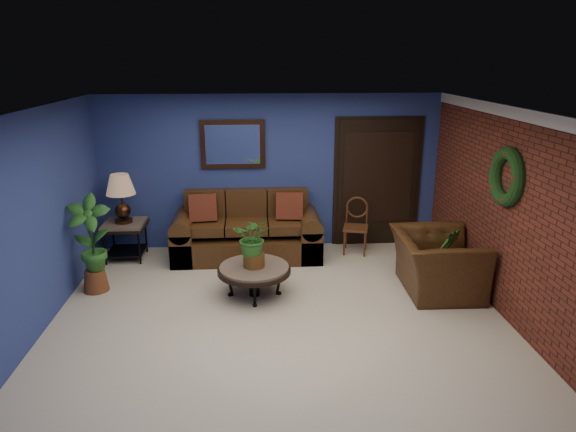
{
  "coord_description": "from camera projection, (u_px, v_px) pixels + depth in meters",
  "views": [
    {
      "loc": [
        -0.28,
        -5.65,
        3.06
      ],
      "look_at": [
        0.15,
        0.55,
        1.11
      ],
      "focal_mm": 32.0,
      "sensor_mm": 36.0,
      "label": 1
    }
  ],
  "objects": [
    {
      "name": "floor",
      "position": [
        279.0,
        316.0,
        6.31
      ],
      "size": [
        5.5,
        5.5,
        0.0
      ],
      "primitive_type": "plane",
      "color": "beige",
      "rests_on": "ground"
    },
    {
      "name": "wall_back",
      "position": [
        271.0,
        172.0,
        8.32
      ],
      "size": [
        5.5,
        0.04,
        2.5
      ],
      "primitive_type": "cube",
      "color": "navy",
      "rests_on": "ground"
    },
    {
      "name": "wall_left",
      "position": [
        34.0,
        224.0,
        5.76
      ],
      "size": [
        0.04,
        5.0,
        2.5
      ],
      "primitive_type": "cube",
      "color": "navy",
      "rests_on": "ground"
    },
    {
      "name": "wall_right_brick",
      "position": [
        509.0,
        214.0,
        6.12
      ],
      "size": [
        0.04,
        5.0,
        2.5
      ],
      "primitive_type": "cube",
      "color": "maroon",
      "rests_on": "ground"
    },
    {
      "name": "ceiling",
      "position": [
        278.0,
        110.0,
        5.56
      ],
      "size": [
        5.5,
        5.0,
        0.02
      ],
      "primitive_type": "cube",
      "color": "silver",
      "rests_on": "wall_back"
    },
    {
      "name": "crown_molding",
      "position": [
        520.0,
        114.0,
        5.76
      ],
      "size": [
        0.03,
        5.0,
        0.14
      ],
      "primitive_type": "cube",
      "color": "white",
      "rests_on": "wall_right_brick"
    },
    {
      "name": "wall_mirror",
      "position": [
        233.0,
        144.0,
        8.1
      ],
      "size": [
        1.02,
        0.06,
        0.77
      ],
      "primitive_type": "cube",
      "color": "#3E2112",
      "rests_on": "wall_back"
    },
    {
      "name": "closet_door",
      "position": [
        377.0,
        183.0,
        8.46
      ],
      "size": [
        1.44,
        0.06,
        2.18
      ],
      "primitive_type": "cube",
      "color": "black",
      "rests_on": "wall_back"
    },
    {
      "name": "wreath",
      "position": [
        507.0,
        177.0,
        6.02
      ],
      "size": [
        0.16,
        0.72,
        0.72
      ],
      "primitive_type": "torus",
      "rotation": [
        0.0,
        1.57,
        0.0
      ],
      "color": "black",
      "rests_on": "wall_right_brick"
    },
    {
      "name": "sofa",
      "position": [
        247.0,
        234.0,
        8.17
      ],
      "size": [
        2.3,
        0.99,
        1.03
      ],
      "color": "#472B14",
      "rests_on": "ground"
    },
    {
      "name": "coffee_table",
      "position": [
        254.0,
        270.0,
        6.75
      ],
      "size": [
        0.97,
        0.97,
        0.42
      ],
      "rotation": [
        0.0,
        0.0,
        -0.22
      ],
      "color": "#58524D",
      "rests_on": "ground"
    },
    {
      "name": "end_table",
      "position": [
        125.0,
        231.0,
        7.98
      ],
      "size": [
        0.65,
        0.65,
        0.6
      ],
      "color": "#58524D",
      "rests_on": "ground"
    },
    {
      "name": "table_lamp",
      "position": [
        121.0,
        193.0,
        7.79
      ],
      "size": [
        0.44,
        0.44,
        0.73
      ],
      "color": "#3E2112",
      "rests_on": "end_table"
    },
    {
      "name": "side_chair",
      "position": [
        356.0,
        222.0,
        8.26
      ],
      "size": [
        0.47,
        0.47,
        0.89
      ],
      "rotation": [
        0.0,
        0.0,
        -0.26
      ],
      "color": "#5C2D1A",
      "rests_on": "ground"
    },
    {
      "name": "armchair",
      "position": [
        436.0,
        263.0,
        6.89
      ],
      "size": [
        1.09,
        1.24,
        0.79
      ],
      "primitive_type": "imported",
      "rotation": [
        0.0,
        0.0,
        1.55
      ],
      "color": "#472B14",
      "rests_on": "ground"
    },
    {
      "name": "coffee_plant",
      "position": [
        254.0,
        240.0,
        6.62
      ],
      "size": [
        0.58,
        0.53,
        0.68
      ],
      "color": "brown",
      "rests_on": "coffee_table"
    },
    {
      "name": "floor_plant",
      "position": [
        445.0,
        255.0,
        7.1
      ],
      "size": [
        0.39,
        0.32,
        0.82
      ],
      "color": "brown",
      "rests_on": "ground"
    },
    {
      "name": "tall_plant",
      "position": [
        91.0,
        241.0,
        6.79
      ],
      "size": [
        0.57,
        0.39,
        1.33
      ],
      "color": "brown",
      "rests_on": "ground"
    }
  ]
}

